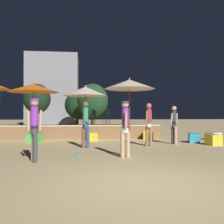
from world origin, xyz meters
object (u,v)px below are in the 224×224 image
(patio_umbrella_3, at_px, (34,88))
(cube_seat_2, at_px, (194,138))
(patio_umbrella_1, at_px, (86,91))
(cube_seat_0, at_px, (213,136))
(background_tree_0, at_px, (93,101))
(background_tree_2, at_px, (37,99))
(cube_seat_4, at_px, (213,140))
(person_0, at_px, (86,122))
(bistro_chair_0, at_px, (93,115))
(frisbee_disc, at_px, (78,154))
(person_4, at_px, (149,122))
(person_3, at_px, (34,126))
(cube_seat_1, at_px, (148,135))
(person_1, at_px, (125,125))
(cube_seat_5, at_px, (93,137))
(background_tree_1, at_px, (77,105))
(bistro_chair_1, at_px, (107,115))
(cube_seat_3, at_px, (35,138))
(person_2, at_px, (174,123))
(patio_umbrella_0, at_px, (129,84))

(patio_umbrella_3, height_order, cube_seat_2, patio_umbrella_3)
(patio_umbrella_1, bearing_deg, cube_seat_0, -7.99)
(background_tree_0, relative_size, background_tree_2, 0.96)
(cube_seat_4, xyz_separation_m, person_0, (-5.61, -0.30, 0.82))
(cube_seat_2, relative_size, background_tree_2, 0.13)
(bistro_chair_0, xyz_separation_m, frisbee_disc, (-0.71, -6.92, -1.31))
(cube_seat_0, distance_m, background_tree_2, 15.66)
(person_4, bearing_deg, person_3, -100.23)
(person_4, bearing_deg, cube_seat_1, 118.76)
(cube_seat_0, distance_m, bistro_chair_0, 6.99)
(person_0, xyz_separation_m, background_tree_0, (0.61, 11.22, 1.47))
(person_1, distance_m, person_3, 2.75)
(patio_umbrella_3, height_order, person_4, patio_umbrella_3)
(cube_seat_1, relative_size, cube_seat_2, 1.18)
(cube_seat_5, xyz_separation_m, background_tree_2, (-4.81, 10.47, 2.56))
(cube_seat_2, height_order, person_1, person_1)
(person_0, relative_size, frisbee_disc, 7.84)
(bistro_chair_0, distance_m, frisbee_disc, 7.08)
(person_0, distance_m, background_tree_1, 15.09)
(background_tree_1, xyz_separation_m, background_tree_2, (-3.57, -1.89, 0.50))
(patio_umbrella_1, xyz_separation_m, person_1, (1.25, -5.76, -1.58))
(cube_seat_0, xyz_separation_m, background_tree_0, (-6.15, 8.77, 2.33))
(cube_seat_0, distance_m, person_1, 7.35)
(patio_umbrella_1, relative_size, bistro_chair_1, 3.27)
(cube_seat_5, xyz_separation_m, person_3, (-1.85, -5.50, 0.83))
(cube_seat_1, distance_m, person_4, 2.85)
(cube_seat_3, relative_size, person_4, 0.42)
(cube_seat_0, xyz_separation_m, cube_seat_5, (-6.36, 0.20, 0.01))
(cube_seat_3, relative_size, cube_seat_5, 1.36)
(bistro_chair_0, bearing_deg, cube_seat_0, 103.61)
(cube_seat_3, xyz_separation_m, person_2, (6.51, -1.52, 0.75))
(patio_umbrella_1, height_order, cube_seat_5, patio_umbrella_1)
(background_tree_2, bearing_deg, frisbee_disc, -74.34)
(patio_umbrella_1, distance_m, person_2, 5.04)
(person_3, bearing_deg, person_4, 99.16)
(patio_umbrella_0, height_order, cube_seat_3, patio_umbrella_0)
(patio_umbrella_3, xyz_separation_m, person_4, (5.53, -3.56, -1.78))
(person_1, height_order, bistro_chair_0, person_1)
(patio_umbrella_1, xyz_separation_m, person_3, (-1.46, -6.24, -1.56))
(patio_umbrella_1, relative_size, cube_seat_3, 3.83)
(bistro_chair_1, distance_m, frisbee_disc, 7.26)
(cube_seat_4, height_order, person_2, person_2)
(cube_seat_5, bearing_deg, background_tree_1, 95.70)
(cube_seat_4, bearing_deg, bistro_chair_1, 130.58)
(cube_seat_4, relative_size, cube_seat_5, 1.13)
(cube_seat_5, distance_m, person_2, 4.12)
(patio_umbrella_3, bearing_deg, cube_seat_4, -22.75)
(person_2, bearing_deg, cube_seat_3, 47.98)
(person_0, bearing_deg, bistro_chair_0, 103.58)
(cube_seat_4, height_order, bistro_chair_1, bistro_chair_1)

